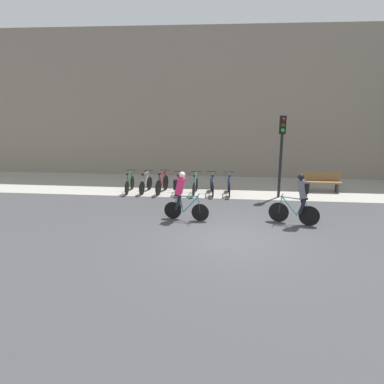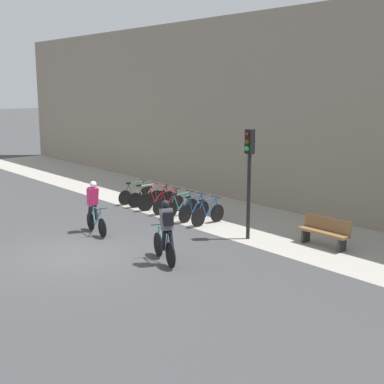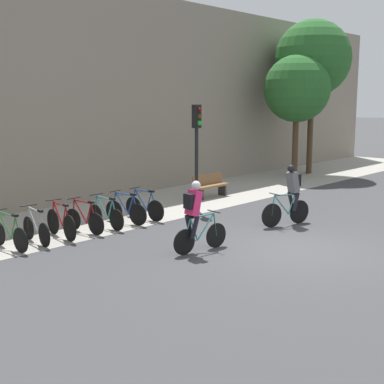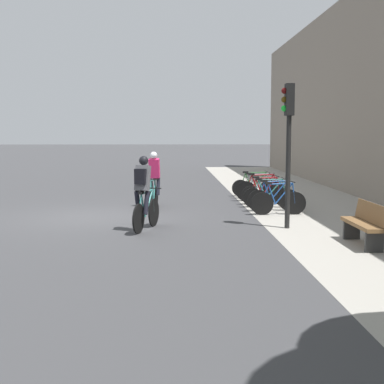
{
  "view_description": "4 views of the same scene",
  "coord_description": "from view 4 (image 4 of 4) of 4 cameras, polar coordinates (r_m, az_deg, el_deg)",
  "views": [
    {
      "loc": [
        -0.15,
        -11.01,
        4.41
      ],
      "look_at": [
        -1.52,
        2.25,
        0.87
      ],
      "focal_mm": 35.0,
      "sensor_mm": 36.0,
      "label": 1
    },
    {
      "loc": [
        13.45,
        -7.01,
        4.82
      ],
      "look_at": [
        1.03,
        3.49,
        1.58
      ],
      "focal_mm": 50.0,
      "sensor_mm": 36.0,
      "label": 2
    },
    {
      "loc": [
        -11.12,
        -6.73,
        3.64
      ],
      "look_at": [
        0.57,
        3.92,
        0.92
      ],
      "focal_mm": 50.0,
      "sensor_mm": 36.0,
      "label": 3
    },
    {
      "loc": [
        14.85,
        2.2,
        2.32
      ],
      "look_at": [
        0.32,
        2.75,
        0.72
      ],
      "focal_mm": 50.0,
      "sensor_mm": 36.0,
      "label": 4
    }
  ],
  "objects": [
    {
      "name": "ground",
      "position": [
        15.19,
        -10.47,
        -2.62
      ],
      "size": [
        200.0,
        200.0,
        0.0
      ],
      "primitive_type": "plane",
      "color": "#3D3D3F"
    },
    {
      "name": "parked_bike_0",
      "position": [
        19.87,
        6.65,
        0.64
      ],
      "size": [
        0.46,
        1.66,
        0.95
      ],
      "color": "black",
      "rests_on": "ground"
    },
    {
      "name": "parked_bike_5",
      "position": [
        16.17,
        8.69,
        -0.64
      ],
      "size": [
        0.46,
        1.6,
        0.96
      ],
      "color": "black",
      "rests_on": "ground"
    },
    {
      "name": "parked_bike_4",
      "position": [
        16.91,
        8.2,
        -0.37
      ],
      "size": [
        0.46,
        1.64,
        0.94
      ],
      "color": "black",
      "rests_on": "ground"
    },
    {
      "name": "parked_bike_3",
      "position": [
        17.65,
        7.77,
        -0.09
      ],
      "size": [
        0.46,
        1.58,
        0.94
      ],
      "color": "black",
      "rests_on": "ground"
    },
    {
      "name": "kerb_strip",
      "position": [
        15.7,
        14.73,
        -2.42
      ],
      "size": [
        44.0,
        4.5,
        0.01
      ],
      "primitive_type": "cube",
      "color": "#A39E93",
      "rests_on": "ground"
    },
    {
      "name": "parked_bike_1",
      "position": [
        19.13,
        6.99,
        0.41
      ],
      "size": [
        0.46,
        1.58,
        0.94
      ],
      "color": "black",
      "rests_on": "ground"
    },
    {
      "name": "cyclist_pink",
      "position": [
        16.74,
        -4.07,
        1.55
      ],
      "size": [
        1.63,
        0.51,
        1.75
      ],
      "color": "black",
      "rests_on": "ground"
    },
    {
      "name": "traffic_light_pole",
      "position": [
        13.15,
        10.24,
        6.67
      ],
      "size": [
        0.26,
        0.3,
        3.5
      ],
      "color": "black",
      "rests_on": "ground"
    },
    {
      "name": "cyclist_grey",
      "position": [
        12.69,
        -5.17,
        0.03
      ],
      "size": [
        1.67,
        0.64,
        1.79
      ],
      "color": "black",
      "rests_on": "ground"
    },
    {
      "name": "bench",
      "position": [
        11.63,
        17.99,
        -3.19
      ],
      "size": [
        1.66,
        0.44,
        0.89
      ],
      "color": "brown",
      "rests_on": "ground"
    },
    {
      "name": "parked_bike_2",
      "position": [
        18.39,
        7.37,
        0.26
      ],
      "size": [
        0.46,
        1.7,
        0.98
      ],
      "color": "black",
      "rests_on": "ground"
    },
    {
      "name": "parked_bike_6",
      "position": [
        15.44,
        9.21,
        -0.97
      ],
      "size": [
        0.46,
        1.61,
        0.96
      ],
      "color": "black",
      "rests_on": "ground"
    }
  ]
}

